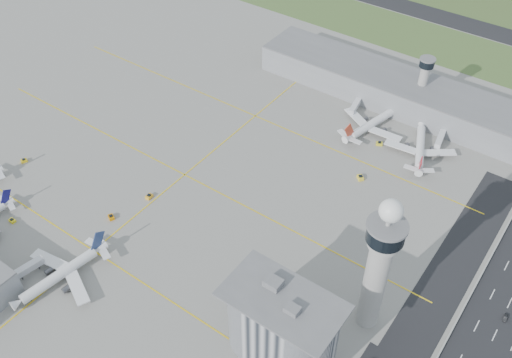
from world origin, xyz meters
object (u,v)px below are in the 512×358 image
Objects in this scene: tug_2 at (111,217)px; jet_bridge_far_1 at (442,134)px; tug_3 at (149,196)px; tug_5 at (360,177)px; car_hw_1 at (506,318)px; admin_building at (281,325)px; airplane_near_c at (58,271)px; jet_bridge_near_2 at (13,280)px; tug_4 at (379,143)px; airplane_far_a at (374,119)px; tug_1 at (12,220)px; control_tower at (379,262)px; airplane_far_b at (421,143)px; jet_bridge_far_0 at (358,102)px; tug_0 at (24,160)px; secondary_tower at (423,79)px.

jet_bridge_far_1 is at bearing -8.43° from tug_2.
tug_3 is (4.79, 19.97, 0.03)m from tug_2.
tug_5 is at bearing -30.23° from jet_bridge_far_1.
car_hw_1 is (158.82, 31.65, -0.36)m from tug_3.
admin_building reaches higher than airplane_near_c.
jet_bridge_near_2 is 4.25× the size of tug_4.
tug_3 is at bearing 174.64° from tug_5.
tug_5 is (13.86, -39.75, -5.25)m from airplane_far_a.
airplane_far_a reaches higher than tug_1.
control_tower is 165.48m from tug_1.
airplane_far_b is at bearing 103.16° from control_tower.
control_tower is at bearing 19.45° from jet_bridge_far_0.
airplane_far_a reaches higher than airplane_far_b.
jet_bridge_near_2 is 200.68m from jet_bridge_far_0.
tug_5 reaches higher than tug_3.
tug_5 is (144.82, 88.09, 0.16)m from tug_0.
tug_5 is at bearing -88.31° from secondary_tower.
control_tower reaches higher than airplane_near_c.
airplane_far_a reaches higher than tug_5.
jet_bridge_far_0 is 191.44m from tug_1.
tug_0 is at bearing 147.64° from airplane_far_a.
airplane_far_a is at bearing 58.41° from tug_3.
control_tower is at bearing 171.71° from airplane_far_b.
jet_bridge_near_2 is at bearing 128.81° from airplane_far_b.
tug_4 is at bearing -36.66° from tug_1.
jet_bridge_near_2 is 69.76m from tug_3.
control_tower reaches higher than tug_3.
secondary_tower is 215.15m from tug_0.
tug_0 is at bearing 45.55° from tug_1.
tug_2 is (64.94, -1.94, 0.07)m from tug_0.
airplane_near_c is 38.24m from tug_2.
admin_building is at bearing -153.11° from airplane_far_a.
jet_bridge_far_0 is 4.25× the size of tug_4.
airplane_far_a is 29.10m from airplane_far_b.
tug_0 is 0.85× the size of tug_5.
jet_bridge_far_1 is (-20.00, 124.00, -32.19)m from control_tower.
airplane_far_a is at bearing -0.67° from tug_2.
secondary_tower reaches higher than tug_4.
tug_1 is at bearing -161.83° from car_hw_1.
tug_2 is (5.25, 49.04, -1.88)m from jet_bridge_near_2.
admin_building is at bearing -139.61° from car_hw_1.
tug_5 is (114.87, 117.72, 0.19)m from tug_1.
tug_3 is at bearing 118.69° from tug_4.
airplane_near_c is at bearing -88.24° from tug_3.
jet_bridge_far_1 is 156.19m from tug_3.
airplane_far_a is at bearing 60.85° from tug_5.
tug_0 is 0.94× the size of tug_4.
tug_3 is (-44.96, -123.99, -1.86)m from jet_bridge_far_0.
jet_bridge_far_0 is at bearing 62.23° from airplane_far_a.
airplane_near_c is at bearing -39.23° from jet_bridge_near_2.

